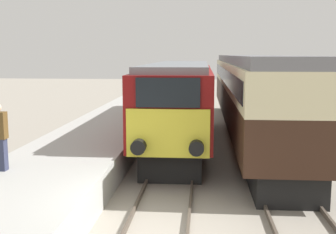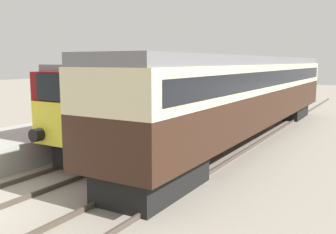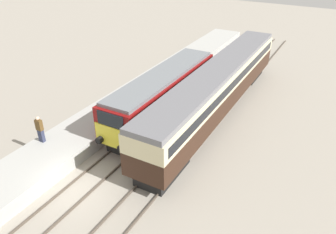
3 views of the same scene
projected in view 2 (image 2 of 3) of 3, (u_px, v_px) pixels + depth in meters
platform_left at (85, 131)px, 17.89m from camera, size 3.50×50.00×0.96m
rails_near_track at (95, 163)px, 13.74m from camera, size 1.51×60.00×0.14m
rails_far_track at (176, 177)px, 12.04m from camera, size 1.50×60.00×0.14m
locomotive at (161, 99)px, 17.44m from camera, size 2.70×13.07×3.66m
passenger_carriage at (250, 89)px, 17.84m from camera, size 2.75×21.44×3.99m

